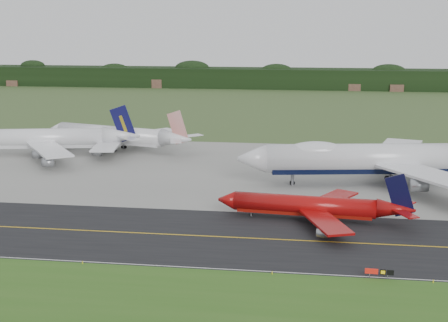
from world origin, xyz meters
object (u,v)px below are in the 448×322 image
Objects in this scene: jet_ba_747 at (389,159)px; taxiway_sign at (379,272)px; jet_navy_gold at (44,139)px; jet_red_737 at (315,206)px; jet_star_tail at (118,136)px.

jet_ba_747 reaches higher than taxiway_sign.
jet_ba_747 reaches higher than jet_navy_gold.
jet_ba_747 is 36.62m from jet_red_737.
jet_navy_gold reaches higher than taxiway_sign.
jet_navy_gold reaches higher than jet_red_737.
jet_star_tail is (19.70, 10.79, -0.36)m from jet_navy_gold.
jet_ba_747 is 17.46× the size of taxiway_sign.
jet_ba_747 reaches higher than jet_red_737.
jet_ba_747 is 1.93× the size of jet_red_737.
jet_ba_747 is 60.60m from taxiway_sign.
jet_star_tail is at bearing 133.52° from jet_red_737.
jet_red_737 is at bearing 109.42° from taxiway_sign.
jet_ba_747 is at bearing -12.50° from jet_navy_gold.
jet_navy_gold is at bearing 138.00° from taxiway_sign.
jet_red_737 is at bearing -46.48° from jet_star_tail.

